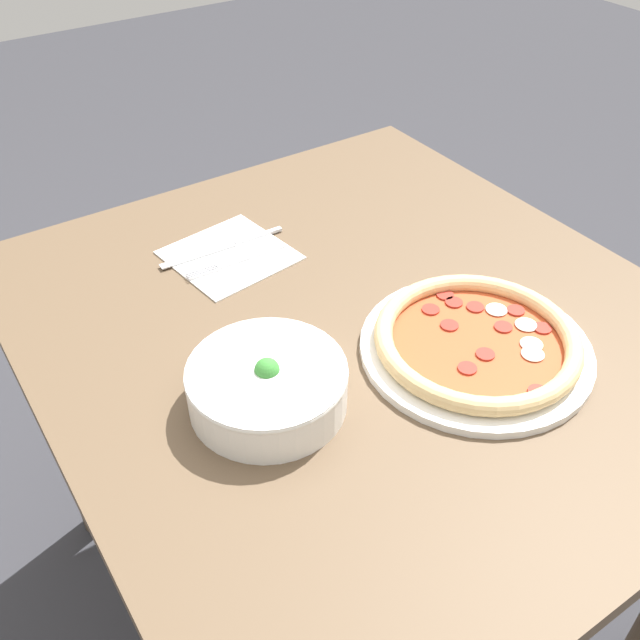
{
  "coord_description": "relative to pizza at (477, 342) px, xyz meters",
  "views": [
    {
      "loc": [
        -0.65,
        0.5,
        1.4
      ],
      "look_at": [
        0.01,
        0.06,
        0.75
      ],
      "focal_mm": 40.0,
      "sensor_mm": 36.0,
      "label": 1
    }
  ],
  "objects": [
    {
      "name": "ground_plane",
      "position": [
        0.15,
        0.09,
        -0.75
      ],
      "size": [
        8.0,
        8.0,
        0.0
      ],
      "primitive_type": "plane",
      "color": "#333338"
    },
    {
      "name": "dining_table",
      "position": [
        0.15,
        0.09,
        -0.13
      ],
      "size": [
        1.02,
        0.92,
        0.73
      ],
      "color": "brown",
      "rests_on": "ground_plane"
    },
    {
      "name": "pizza",
      "position": [
        0.0,
        0.0,
        0.0
      ],
      "size": [
        0.32,
        0.32,
        0.04
      ],
      "color": "white",
      "rests_on": "dining_table"
    },
    {
      "name": "bowl",
      "position": [
        0.07,
        0.29,
        0.02
      ],
      "size": [
        0.21,
        0.21,
        0.08
      ],
      "color": "white",
      "rests_on": "dining_table"
    },
    {
      "name": "napkin",
      "position": [
        0.4,
        0.17,
        -0.02
      ],
      "size": [
        0.2,
        0.2,
        0.0
      ],
      "color": "white",
      "rests_on": "dining_table"
    },
    {
      "name": "fork",
      "position": [
        0.38,
        0.17,
        -0.01
      ],
      "size": [
        0.02,
        0.18,
        0.0
      ],
      "rotation": [
        0.0,
        0.0,
        1.54
      ],
      "color": "silver",
      "rests_on": "napkin"
    },
    {
      "name": "knife",
      "position": [
        0.43,
        0.16,
        -0.01
      ],
      "size": [
        0.02,
        0.22,
        0.01
      ],
      "rotation": [
        0.0,
        0.0,
        1.54
      ],
      "color": "silver",
      "rests_on": "napkin"
    }
  ]
}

